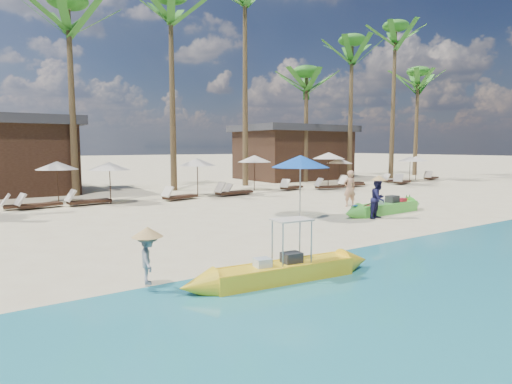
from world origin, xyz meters
TOP-DOWN VIEW (x-y plane):
  - ground at (0.00, 0.00)m, footprint 240.00×240.00m
  - wet_sand_strip at (0.00, -5.00)m, footprint 240.00×4.50m
  - green_canoe at (5.62, 1.01)m, footprint 5.32×0.91m
  - yellow_canoe at (-2.92, -3.59)m, footprint 4.71×0.91m
  - tourist at (5.82, 3.17)m, footprint 0.67×0.53m
  - vendor_green at (4.41, 0.37)m, footprint 0.84×0.73m
  - vendor_yellow at (-5.36, -2.81)m, footprint 0.50×0.66m
  - blue_umbrella at (1.98, 1.89)m, footprint 2.16×2.16m
  - resort_parasol_4 at (-4.66, 11.38)m, footprint 1.89×1.89m
  - lounger_4_left at (-6.25, 10.15)m, footprint 1.78×0.57m
  - lounger_4_right at (-5.74, 9.99)m, footprint 1.91×0.99m
  - resort_parasol_5 at (-2.68, 9.89)m, footprint 1.88×1.88m
  - lounger_5_left at (-3.73, 9.99)m, footprint 1.99×0.81m
  - resort_parasol_6 at (1.86, 10.16)m, footprint 1.97×1.97m
  - lounger_6_left at (0.45, 9.43)m, footprint 1.97×1.06m
  - lounger_6_right at (4.08, 9.87)m, footprint 1.66×0.56m
  - resort_parasol_7 at (6.16, 11.31)m, footprint 2.05×2.05m
  - lounger_7_left at (3.52, 9.60)m, footprint 2.03×0.81m
  - lounger_7_right at (8.10, 10.25)m, footprint 1.90×1.11m
  - resort_parasol_8 at (11.99, 11.13)m, footprint 2.18×2.18m
  - lounger_8_left at (10.24, 9.29)m, footprint 1.93×0.97m
  - resort_parasol_9 at (13.06, 11.20)m, footprint 1.78×1.78m
  - lounger_9_left at (12.52, 9.61)m, footprint 1.92×0.68m
  - lounger_9_right at (13.29, 10.43)m, footprint 1.94×0.73m
  - resort_parasol_10 at (19.41, 10.25)m, footprint 1.84×1.84m
  - lounger_10_left at (17.03, 9.09)m, footprint 2.05×1.19m
  - lounger_10_right at (17.59, 10.43)m, footprint 1.73×0.57m
  - resort_parasol_11 at (20.97, 10.85)m, footprint 1.82×1.82m
  - lounger_11_left at (22.26, 10.40)m, footprint 1.96×1.08m
  - palm_3 at (-3.36, 14.27)m, footprint 2.08×2.08m
  - palm_4 at (2.15, 14.01)m, footprint 2.08×2.08m
  - palm_5 at (7.45, 14.38)m, footprint 2.08×2.08m
  - palm_6 at (12.84, 14.52)m, footprint 2.08×2.08m
  - palm_7 at (16.57, 13.68)m, footprint 2.08×2.08m
  - palm_8 at (21.07, 13.33)m, footprint 2.08×2.08m
  - palm_9 at (26.21, 14.81)m, footprint 2.08×2.08m
  - pavilion_east at (14.00, 17.50)m, footprint 8.80×6.60m

SIDE VIEW (x-z plane):
  - ground at x=0.00m, z-range 0.00..0.00m
  - wet_sand_strip at x=0.00m, z-range 0.00..0.01m
  - lounger_6_right at x=4.08m, z-range -0.09..0.46m
  - lounger_10_right at x=17.59m, z-range -0.10..0.49m
  - yellow_canoe at x=-2.92m, z-range -0.41..0.81m
  - lounger_4_left at x=-6.25m, z-range -0.10..0.50m
  - lounger_7_right at x=8.10m, z-range -0.10..0.51m
  - lounger_4_right at x=-5.74m, z-range -0.10..0.52m
  - lounger_8_left at x=10.24m, z-range -0.10..0.52m
  - lounger_11_left at x=22.26m, z-range -0.11..0.53m
  - lounger_6_left at x=0.45m, z-range -0.11..0.53m
  - lounger_9_left at x=12.52m, z-range -0.11..0.54m
  - lounger_9_right at x=13.29m, z-range -0.11..0.54m
  - lounger_5_left at x=-3.73m, z-range -0.11..0.55m
  - lounger_10_left at x=17.03m, z-range -0.11..0.55m
  - lounger_7_left at x=3.52m, z-range -0.11..0.56m
  - green_canoe at x=5.62m, z-range -0.11..0.57m
  - vendor_yellow at x=-5.36m, z-range 0.18..1.10m
  - vendor_green at x=4.41m, z-range 0.00..1.47m
  - tourist at x=5.82m, z-range 0.00..1.59m
  - resort_parasol_9 at x=13.06m, z-range 0.74..2.57m
  - resort_parasol_11 at x=20.97m, z-range 0.75..2.63m
  - resort_parasol_10 at x=19.41m, z-range 0.76..2.66m
  - resort_parasol_5 at x=-2.68m, z-range 0.78..2.71m
  - resort_parasol_4 at x=-4.66m, z-range 0.78..2.73m
  - resort_parasol_6 at x=1.86m, z-range 0.81..2.84m
  - resort_parasol_7 at x=6.16m, z-range 0.85..2.96m
  - resort_parasol_8 at x=11.99m, z-range 0.90..3.15m
  - blue_umbrella at x=1.98m, z-range 0.94..3.26m
  - pavilion_east at x=14.00m, z-range 0.05..4.35m
  - palm_6 at x=12.84m, z-range 2.79..11.31m
  - palm_9 at x=26.21m, z-range 3.14..12.97m
  - palm_3 at x=-3.36m, z-range 3.32..13.83m
  - palm_7 at x=16.57m, z-range 3.46..14.53m
  - palm_4 at x=2.15m, z-range 3.60..15.30m
  - palm_8 at x=21.07m, z-range 3.83..16.53m
  - palm_5 at x=7.45m, z-range 4.02..17.62m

